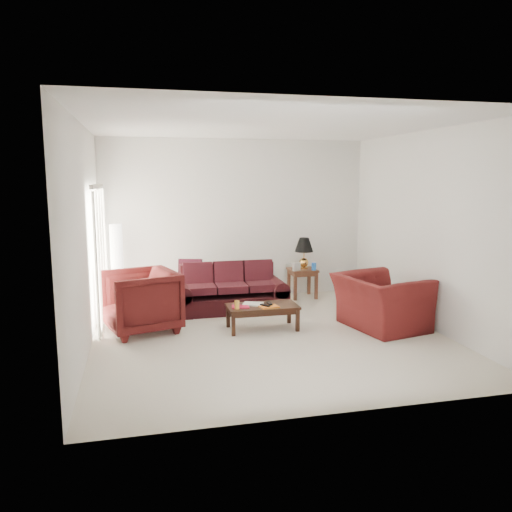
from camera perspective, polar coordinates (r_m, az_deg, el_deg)
The scene contains 19 objects.
floor at distance 7.39m, azimuth 1.52°, elevation -9.09°, with size 5.00×5.00×0.00m, color beige.
blinds at distance 8.20m, azimuth -17.44°, elevation 0.08°, with size 0.10×2.00×2.16m, color silver.
sofa at distance 8.61m, azimuth -2.96°, elevation -3.73°, with size 1.94×0.84×0.79m, color black, non-canonical shape.
throw_pillow at distance 8.91m, azimuth -7.53°, elevation -1.66°, with size 0.41×0.12×0.41m, color black.
end_table at distance 9.64m, azimuth 5.31°, elevation -3.10°, with size 0.51×0.51×0.55m, color #532B1C, non-canonical shape.
table_lamp at distance 9.59m, azimuth 5.50°, elevation 0.32°, with size 0.35×0.35×0.59m, color #C98D3E, non-canonical shape.
clock at distance 9.39m, azimuth 4.65°, elevation -1.22°, with size 0.15×0.06×0.15m, color silver.
blue_canister at distance 9.47m, azimuth 6.63°, elevation -1.21°, with size 0.09×0.09×0.14m, color #1A55AC.
picture_frame at distance 9.65m, azimuth 4.05°, elevation -0.88°, with size 0.14×0.02×0.17m, color silver.
floor_lamp at distance 9.05m, azimuth -15.60°, elevation -1.12°, with size 0.25×0.25×1.51m, color silver, non-canonical shape.
armchair_left at distance 7.65m, azimuth -13.05°, elevation -5.04°, with size 1.00×1.02×0.93m, color #3C0E0D.
armchair_right at distance 7.88m, azimuth 14.06°, elevation -5.12°, with size 1.25×1.09×0.81m, color #491110.
coffee_table at distance 7.63m, azimuth 0.73°, elevation -7.01°, with size 1.07×0.54×0.37m, color black, non-canonical shape.
magazine_red at distance 7.48m, azimuth -1.79°, elevation -5.81°, with size 0.25×0.19×0.01m, color #AF1132.
magazine_white at distance 7.63m, azimuth -0.35°, elevation -5.49°, with size 0.30×0.22×0.02m, color silver.
magazine_orange at distance 7.48m, azimuth 1.48°, elevation -5.80°, with size 0.28×0.21×0.02m, color #C45F17.
remote_a at distance 7.48m, azimuth 1.04°, elevation -5.65°, with size 0.05×0.16×0.02m, color black.
remote_b at distance 7.59m, azimuth 1.54°, elevation -5.42°, with size 0.05×0.18×0.02m, color black.
yellow_glass at distance 7.38m, azimuth -2.19°, elevation -5.58°, with size 0.07×0.07×0.12m, color gold.
Camera 1 is at (-1.79, -6.79, 2.30)m, focal length 35.00 mm.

